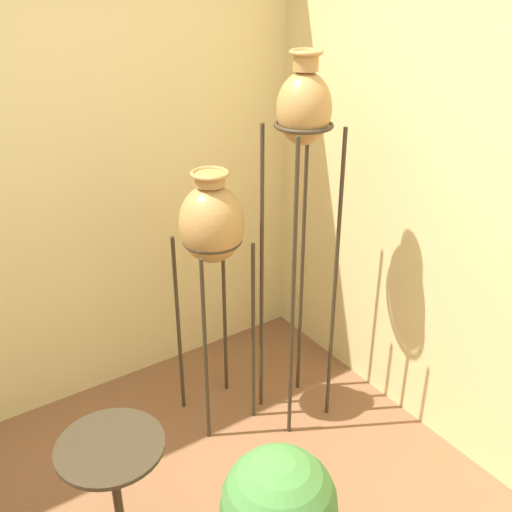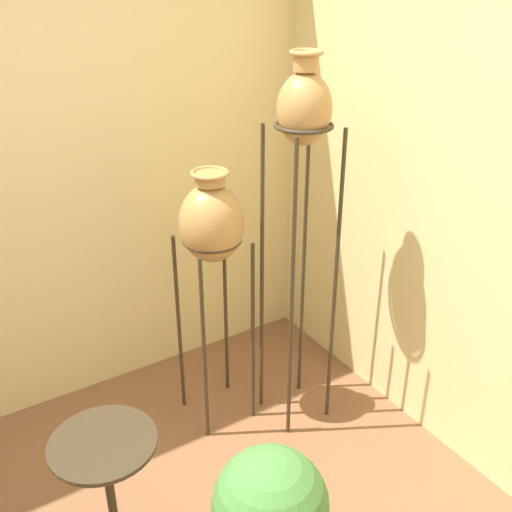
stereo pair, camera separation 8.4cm
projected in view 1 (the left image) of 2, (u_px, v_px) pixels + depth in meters
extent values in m
cube|color=beige|center=(11.00, 175.00, 2.85)|extent=(7.21, 0.06, 2.70)
cylinder|color=#382D1E|center=(293.00, 302.00, 2.86)|extent=(0.02, 0.02, 1.61)
cylinder|color=#382D1E|center=(335.00, 287.00, 2.99)|extent=(0.02, 0.02, 1.61)
cylinder|color=#382D1E|center=(262.00, 280.00, 3.05)|extent=(0.02, 0.02, 1.61)
cylinder|color=#382D1E|center=(302.00, 267.00, 3.18)|extent=(0.02, 0.02, 1.61)
torus|color=#382D1E|center=(304.00, 125.00, 2.66)|extent=(0.27, 0.27, 0.02)
ellipsoid|color=#B28447|center=(304.00, 109.00, 2.63)|extent=(0.25, 0.25, 0.32)
cylinder|color=#B28447|center=(306.00, 61.00, 2.54)|extent=(0.11, 0.11, 0.08)
torus|color=#B28447|center=(306.00, 52.00, 2.52)|extent=(0.15, 0.15, 0.02)
cylinder|color=#382D1E|center=(205.00, 354.00, 2.95)|extent=(0.02, 0.02, 1.06)
cylinder|color=#382D1E|center=(253.00, 336.00, 3.09)|extent=(0.02, 0.02, 1.06)
cylinder|color=#382D1E|center=(179.00, 328.00, 3.16)|extent=(0.02, 0.02, 1.06)
cylinder|color=#382D1E|center=(225.00, 312.00, 3.30)|extent=(0.02, 0.02, 1.06)
torus|color=#382D1E|center=(212.00, 240.00, 2.89)|extent=(0.29, 0.29, 0.02)
ellipsoid|color=#B28447|center=(212.00, 224.00, 2.85)|extent=(0.31, 0.31, 0.39)
cylinder|color=#B28447|center=(210.00, 179.00, 2.75)|extent=(0.14, 0.14, 0.06)
torus|color=#B28447|center=(210.00, 173.00, 2.74)|extent=(0.18, 0.18, 0.02)
cylinder|color=#382D1E|center=(119.00, 509.00, 2.36)|extent=(0.04, 0.04, 0.64)
cylinder|color=#382D1E|center=(110.00, 447.00, 2.21)|extent=(0.41, 0.41, 0.02)
sphere|color=#47843D|center=(279.00, 505.00, 2.27)|extent=(0.45, 0.45, 0.45)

